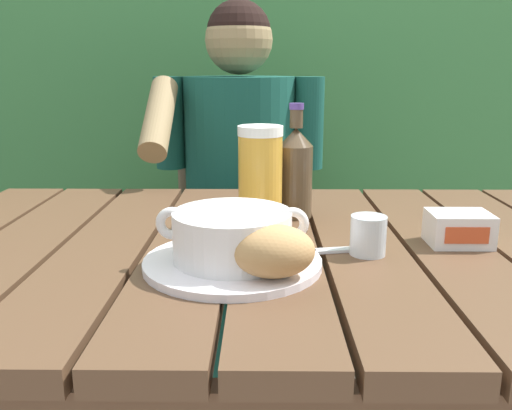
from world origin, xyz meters
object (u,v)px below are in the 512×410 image
soup_bowl (232,234)px  bread_roll (274,251)px  beer_bottle (295,171)px  beer_glass (260,175)px  chair_near_diner (242,241)px  table_knife (312,251)px  butter_tub (459,229)px  person_eating (238,183)px  serving_plate (233,262)px  water_glass_small (368,235)px

soup_bowl → bread_roll: 0.09m
soup_bowl → beer_bottle: 0.30m
beer_glass → bread_roll: bearing=-86.3°
chair_near_diner → table_knife: size_ratio=5.77×
beer_bottle → butter_tub: 0.32m
person_eating → serving_plate: bearing=-88.2°
person_eating → table_knife: bearing=-78.0°
table_knife → beer_glass: bearing=116.2°
person_eating → water_glass_small: (0.24, -0.71, 0.07)m
butter_tub → person_eating: bearing=121.3°
beer_bottle → table_knife: size_ratio=1.36×
serving_plate → water_glass_small: 0.22m
soup_bowl → butter_tub: 0.39m
person_eating → beer_bottle: (0.13, -0.49, 0.13)m
chair_near_diner → serving_plate: 1.01m
person_eating → soup_bowl: person_eating is taller
beer_bottle → water_glass_small: bearing=-65.1°
person_eating → beer_glass: size_ratio=6.59×
chair_near_diner → bread_roll: bearing=-85.5°
beer_bottle → soup_bowl: bearing=-111.4°
serving_plate → soup_bowl: bearing=0.0°
serving_plate → chair_near_diner: bearing=91.3°
beer_bottle → table_knife: bearing=-85.9°
water_glass_small → chair_near_diner: bearing=104.5°
soup_bowl → beer_glass: bearing=80.0°
person_eating → bread_roll: (0.08, -0.84, 0.08)m
soup_bowl → butter_tub: size_ratio=2.24×
serving_plate → beer_bottle: (0.11, 0.28, 0.09)m
chair_near_diner → bread_roll: chair_near_diner is taller
chair_near_diner → table_knife: chair_near_diner is taller
bread_roll → butter_tub: 0.36m
beer_glass → chair_near_diner: bearing=94.9°
serving_plate → bread_roll: bearing=-49.4°
beer_glass → beer_bottle: bearing=35.5°
soup_bowl → water_glass_small: bearing=14.8°
beer_glass → beer_bottle: (0.07, 0.05, -0.00)m
water_glass_small → bread_roll: bearing=-140.5°
beer_glass → table_knife: (0.09, -0.17, -0.09)m
beer_bottle → water_glass_small: 0.26m
bread_roll → butter_tub: (0.32, 0.18, -0.02)m
chair_near_diner → table_knife: (0.15, -0.91, 0.28)m
person_eating → beer_glass: (0.07, -0.54, 0.13)m
beer_bottle → table_knife: beer_bottle is taller
chair_near_diner → beer_bottle: bearing=-79.1°
beer_bottle → butter_tub: beer_bottle is taller
beer_bottle → water_glass_small: beer_bottle is taller
bread_roll → beer_bottle: 0.36m
bread_roll → water_glass_small: size_ratio=1.91×
chair_near_diner → water_glass_small: chair_near_diner is taller
beer_glass → water_glass_small: bearing=-45.3°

